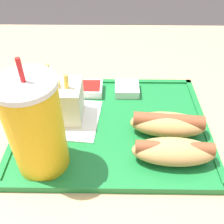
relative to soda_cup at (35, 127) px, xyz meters
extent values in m
cube|color=tan|center=(-0.09, -0.08, -0.48)|extent=(1.14, 1.08, 0.76)
cube|color=#197233|center=(-0.12, -0.10, -0.09)|extent=(0.38, 0.31, 0.01)
cube|color=#197233|center=(-0.12, -0.25, -0.08)|extent=(0.38, 0.01, 0.00)
cube|color=#197233|center=(-0.12, 0.05, -0.08)|extent=(0.38, 0.01, 0.00)
cube|color=#197233|center=(-0.30, -0.10, -0.08)|extent=(0.01, 0.31, 0.00)
cube|color=#197233|center=(0.07, -0.10, -0.08)|extent=(0.01, 0.31, 0.00)
cube|color=white|center=(-0.02, -0.11, -0.08)|extent=(0.16, 0.14, 0.00)
cylinder|color=gold|center=(0.00, 0.00, 0.00)|extent=(0.09, 0.09, 0.16)
cylinder|color=silver|center=(0.00, 0.00, 0.08)|extent=(0.09, 0.09, 0.01)
cylinder|color=red|center=(0.00, 0.00, 0.10)|extent=(0.01, 0.01, 0.03)
ellipsoid|color=tan|center=(-0.22, -0.01, -0.06)|extent=(0.14, 0.06, 0.05)
cylinder|color=brown|center=(-0.22, -0.01, -0.05)|extent=(0.13, 0.03, 0.02)
ellipsoid|color=tan|center=(-0.22, -0.07, -0.06)|extent=(0.15, 0.07, 0.05)
cylinder|color=brown|center=(-0.22, -0.07, -0.05)|extent=(0.13, 0.04, 0.03)
cube|color=silver|center=(-0.01, -0.12, -0.05)|extent=(0.09, 0.07, 0.08)
cylinder|color=#E5C14C|center=(-0.03, -0.11, -0.02)|extent=(0.02, 0.02, 0.08)
cylinder|color=#E5C14C|center=(0.00, -0.11, 0.00)|extent=(0.01, 0.02, 0.09)
cylinder|color=#E5C14C|center=(-0.01, -0.12, -0.02)|extent=(0.01, 0.02, 0.06)
cube|color=silver|center=(-0.15, -0.21, -0.08)|extent=(0.05, 0.05, 0.02)
cube|color=white|center=(-0.15, -0.21, -0.07)|extent=(0.04, 0.04, 0.00)
cube|color=silver|center=(-0.07, -0.20, -0.08)|extent=(0.05, 0.05, 0.02)
cube|color=#B21914|center=(-0.07, -0.20, -0.07)|extent=(0.04, 0.04, 0.00)
camera|label=1|loc=(-0.12, 0.29, 0.28)|focal=42.00mm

